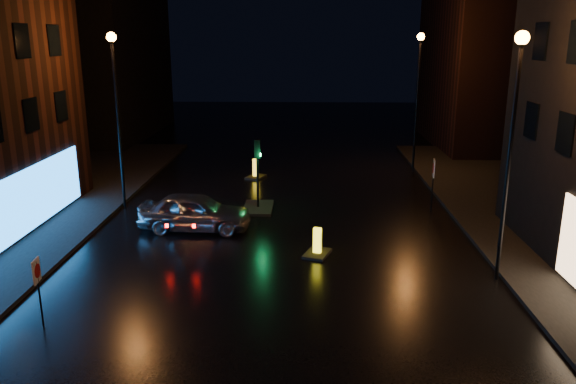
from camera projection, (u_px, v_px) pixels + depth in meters
name	position (u px, v px, depth m)	size (l,w,h in m)	color
ground	(260.00, 376.00, 14.04)	(120.00, 120.00, 0.00)	black
building_far_left	(100.00, 51.00, 46.34)	(8.00, 16.00, 14.00)	black
building_far_right	(488.00, 66.00, 42.77)	(8.00, 14.00, 12.00)	black
street_lamp_lfar	(116.00, 94.00, 26.26)	(0.44, 0.44, 8.37)	black
street_lamp_rnear	(513.00, 121.00, 18.08)	(0.44, 0.44, 8.37)	black
street_lamp_rfar	(418.00, 82.00, 33.49)	(0.44, 0.44, 8.37)	black
traffic_signal	(258.00, 199.00, 27.42)	(1.40, 2.40, 3.45)	black
silver_hatchback	(195.00, 212.00, 24.40)	(1.94, 4.81, 1.64)	#A5A7AD
bollard_near	(317.00, 249.00, 21.72)	(1.21, 1.47, 1.10)	black
bollard_far	(256.00, 174.00, 33.52)	(1.28, 1.54, 1.15)	black
road_sign_left	(37.00, 277.00, 15.94)	(0.12, 0.52, 2.14)	black
road_sign_right	(433.00, 173.00, 26.75)	(0.16, 0.62, 2.55)	black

